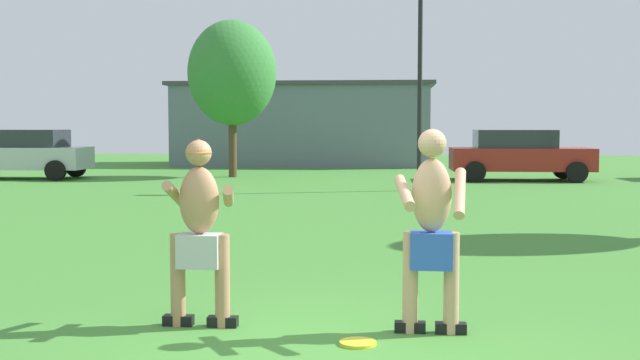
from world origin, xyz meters
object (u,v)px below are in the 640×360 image
frisbee (358,343)px  tree_left_field (232,73)px  car_silver_near_post (21,153)px  lamp_post (420,62)px  player_near (431,226)px  player_in_gray (200,225)px  car_red_mid_lot (519,154)px

frisbee → tree_left_field: tree_left_field is taller
car_silver_near_post → lamp_post: bearing=-15.4°
car_silver_near_post → frisbee: bearing=-57.6°
car_silver_near_post → player_near: bearing=-55.7°
player_near → player_in_gray: size_ratio=1.05×
car_red_mid_lot → lamp_post: size_ratio=0.79×
player_in_gray → lamp_post: lamp_post is taller
player_in_gray → frisbee: bearing=-18.3°
car_silver_near_post → tree_left_field: 7.25m
player_in_gray → tree_left_field: size_ratio=0.31×
frisbee → player_near: bearing=34.0°
player_in_gray → lamp_post: 14.73m
frisbee → tree_left_field: bearing=104.2°
tree_left_field → car_red_mid_lot: bearing=-5.2°
car_silver_near_post → lamp_post: lamp_post is taller
lamp_post → tree_left_field: size_ratio=1.05×
player_in_gray → frisbee: 1.70m
tree_left_field → frisbee: bearing=-75.8°
tree_left_field → player_in_gray: bearing=-79.4°
lamp_post → frisbee: bearing=-93.9°
player_near → tree_left_field: (-5.57, 19.27, 2.53)m
lamp_post → tree_left_field: (-5.98, 4.89, 0.07)m
car_silver_near_post → lamp_post: (12.60, -3.46, 2.55)m
frisbee → lamp_post: size_ratio=0.05×
player_near → player_in_gray: (-1.98, 0.06, -0.02)m
car_silver_near_post → tree_left_field: tree_left_field is taller
car_silver_near_post → tree_left_field: size_ratio=0.84×
player_near → player_in_gray: bearing=178.2°
player_near → tree_left_field: bearing=106.1°
player_in_gray → frisbee: size_ratio=5.49×
player_in_gray → frisbee: player_in_gray is taller
player_near → car_red_mid_lot: (3.65, 18.43, -0.08)m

